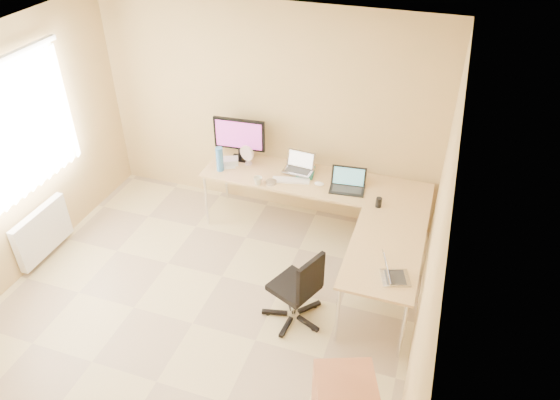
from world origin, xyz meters
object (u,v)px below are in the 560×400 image
(desk_main, at_px, (314,206))
(monitor, at_px, (239,139))
(water_bottle, at_px, (220,159))
(office_chair, at_px, (294,280))
(keyboard, at_px, (291,180))
(laptop_return, at_px, (397,270))
(laptop_black, at_px, (348,181))
(laptop_center, at_px, (298,163))
(mug, at_px, (258,181))
(desk_return, at_px, (381,278))
(desk_fan, at_px, (248,155))

(desk_main, bearing_deg, monitor, 170.31)
(water_bottle, xyz_separation_m, office_chair, (1.33, -1.29, -0.38))
(keyboard, height_order, water_bottle, water_bottle)
(desk_main, xyz_separation_m, laptop_return, (1.13, -1.36, 0.46))
(laptop_black, xyz_separation_m, water_bottle, (-1.52, -0.06, 0.03))
(monitor, distance_m, laptop_black, 1.43)
(monitor, bearing_deg, office_chair, -57.15)
(office_chair, bearing_deg, monitor, 150.31)
(laptop_black, distance_m, office_chair, 1.41)
(monitor, relative_size, laptop_center, 1.87)
(keyboard, bearing_deg, mug, -163.74)
(keyboard, relative_size, laptop_return, 1.47)
(desk_main, height_order, water_bottle, water_bottle)
(desk_return, relative_size, laptop_black, 3.35)
(laptop_black, relative_size, desk_fan, 1.58)
(keyboard, height_order, desk_fan, desk_fan)
(laptop_center, distance_m, desk_fan, 0.64)
(desk_return, relative_size, laptop_center, 3.84)
(keyboard, bearing_deg, desk_return, -48.32)
(laptop_center, relative_size, mug, 3.38)
(desk_main, height_order, laptop_black, laptop_black)
(desk_fan, height_order, office_chair, desk_fan)
(desk_return, distance_m, laptop_center, 1.68)
(water_bottle, bearing_deg, monitor, 68.98)
(desk_main, xyz_separation_m, water_bottle, (-1.13, -0.15, 0.52))
(keyboard, xyz_separation_m, water_bottle, (-0.87, -0.04, 0.14))
(monitor, distance_m, keyboard, 0.84)
(laptop_black, xyz_separation_m, mug, (-0.99, -0.21, -0.08))
(desk_return, distance_m, laptop_black, 1.18)
(laptop_return, bearing_deg, mug, 40.35)
(laptop_return, bearing_deg, desk_return, 4.75)
(monitor, bearing_deg, keyboard, -24.75)
(desk_return, distance_m, office_chair, 0.90)
(keyboard, relative_size, office_chair, 0.50)
(desk_main, distance_m, office_chair, 1.46)
(desk_fan, bearing_deg, desk_return, -9.92)
(keyboard, distance_m, laptop_return, 1.86)
(desk_main, relative_size, laptop_center, 7.82)
(water_bottle, xyz_separation_m, desk_fan, (0.27, 0.23, -0.03))
(desk_return, height_order, laptop_return, laptop_return)
(desk_return, distance_m, mug, 1.77)
(monitor, bearing_deg, laptop_return, -39.64)
(desk_fan, bearing_deg, laptop_black, 12.96)
(laptop_center, bearing_deg, water_bottle, -162.30)
(laptop_center, height_order, keyboard, laptop_center)
(mug, bearing_deg, monitor, 131.11)
(keyboard, xyz_separation_m, mug, (-0.34, -0.18, 0.04))
(monitor, bearing_deg, laptop_center, -12.20)
(desk_main, distance_m, monitor, 1.20)
(desk_return, height_order, keyboard, keyboard)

